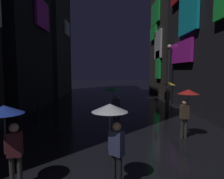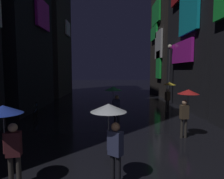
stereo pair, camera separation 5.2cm
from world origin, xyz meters
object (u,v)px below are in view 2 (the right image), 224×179
object	(u,v)px
pedestrian_foreground_left_clear	(111,122)
streetlamp_right_far	(169,67)
pedestrian_foreground_right_blue	(7,124)
pedestrian_near_crossing_red	(187,100)
bicycle_parked_at_storefront	(36,113)
pedestrian_far_right_green	(114,95)
pedestrian_midstreet_left_yellow	(169,89)

from	to	relation	value
pedestrian_foreground_left_clear	streetlamp_right_far	xyz separation A→B (m)	(5.07, 12.49, 1.59)
pedestrian_foreground_left_clear	pedestrian_foreground_right_blue	xyz separation A→B (m)	(-2.48, -0.15, 0.00)
pedestrian_near_crossing_red	streetlamp_right_far	xyz separation A→B (m)	(1.78, 8.79, 1.59)
pedestrian_foreground_right_blue	pedestrian_foreground_left_clear	bearing A→B (deg)	3.47
pedestrian_foreground_left_clear	bicycle_parked_at_storefront	size ratio (longest dim) A/B	1.19
pedestrian_near_crossing_red	pedestrian_foreground_left_clear	bearing A→B (deg)	-131.61
pedestrian_far_right_green	pedestrian_foreground_right_blue	world-z (taller)	same
pedestrian_midstreet_left_yellow	bicycle_parked_at_storefront	world-z (taller)	pedestrian_midstreet_left_yellow
pedestrian_midstreet_left_yellow	bicycle_parked_at_storefront	bearing A→B (deg)	-166.65
streetlamp_right_far	pedestrian_midstreet_left_yellow	bearing A→B (deg)	-106.44
pedestrian_near_crossing_red	pedestrian_foreground_right_blue	world-z (taller)	same
pedestrian_midstreet_left_yellow	streetlamp_right_far	distance (m)	3.87
pedestrian_far_right_green	pedestrian_foreground_right_blue	bearing A→B (deg)	-115.83
pedestrian_far_right_green	pedestrian_near_crossing_red	xyz separation A→B (m)	(3.11, -1.64, 0.00)
pedestrian_midstreet_left_yellow	pedestrian_foreground_left_clear	bearing A→B (deg)	-114.07
pedestrian_foreground_right_blue	pedestrian_near_crossing_red	bearing A→B (deg)	33.75
pedestrian_far_right_green	bicycle_parked_at_storefront	distance (m)	5.18
pedestrian_midstreet_left_yellow	streetlamp_right_far	size ratio (longest dim) A/B	0.41
bicycle_parked_at_storefront	streetlamp_right_far	size ratio (longest dim) A/B	0.35
pedestrian_midstreet_left_yellow	streetlamp_right_far	xyz separation A→B (m)	(1.00, 3.39, 1.59)
streetlamp_right_far	pedestrian_near_crossing_red	bearing A→B (deg)	-101.44
pedestrian_foreground_right_blue	pedestrian_midstreet_left_yellow	bearing A→B (deg)	54.74
pedestrian_foreground_left_clear	pedestrian_near_crossing_red	xyz separation A→B (m)	(3.29, 3.70, 0.00)
pedestrian_near_crossing_red	pedestrian_midstreet_left_yellow	distance (m)	5.46
pedestrian_midstreet_left_yellow	pedestrian_foreground_right_blue	distance (m)	11.34
pedestrian_foreground_left_clear	pedestrian_foreground_right_blue	bearing A→B (deg)	-176.53
bicycle_parked_at_storefront	streetlamp_right_far	world-z (taller)	streetlamp_right_far
pedestrian_foreground_right_blue	streetlamp_right_far	world-z (taller)	streetlamp_right_far
pedestrian_far_right_green	pedestrian_midstreet_left_yellow	xyz separation A→B (m)	(3.89, 3.76, 0.00)
pedestrian_far_right_green	streetlamp_right_far	world-z (taller)	streetlamp_right_far
pedestrian_midstreet_left_yellow	bicycle_parked_at_storefront	size ratio (longest dim) A/B	1.19
pedestrian_far_right_green	pedestrian_near_crossing_red	distance (m)	3.51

